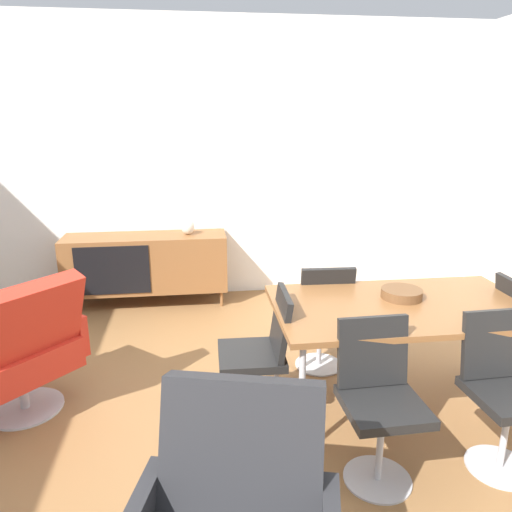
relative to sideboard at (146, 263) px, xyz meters
The scene contains 11 objects.
ground_plane 2.38m from the sideboard, 78.63° to the right, with size 8.32×8.32×0.00m, color olive.
wall_back 1.11m from the sideboard, 33.16° to the left, with size 6.80×0.12×2.80m, color white.
sideboard is the anchor object (origin of this frame).
vase_cobalt 0.56m from the sideboard, ahead, with size 0.13×0.13×0.15m.
dining_table 2.75m from the sideboard, 49.96° to the right, with size 1.60×0.90×0.74m.
wooden_bowl_on_table 2.71m from the sideboard, 48.05° to the right, with size 0.26×0.26×0.06m, color brown.
dining_chair_back_left 2.09m from the sideboard, 47.50° to the right, with size 0.42×0.44×0.86m.
dining_chair_front_left 3.01m from the sideboard, 62.02° to the right, with size 0.41×0.43×0.86m.
dining_chair_front_right 3.39m from the sideboard, 51.54° to the right, with size 0.41×0.44×0.86m.
dining_chair_near_window 2.27m from the sideboard, 67.40° to the right, with size 0.43×0.41×0.86m.
lounge_chair_red 1.94m from the sideboard, 108.18° to the right, with size 0.91×0.91×0.95m.
Camera 1 is at (0.03, -2.45, 1.87)m, focal length 33.87 mm.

